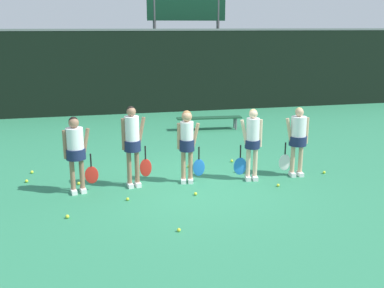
# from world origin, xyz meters

# --- Properties ---
(ground_plane) EXTENTS (140.00, 140.00, 0.00)m
(ground_plane) POSITION_xyz_m (0.00, 0.00, 0.00)
(ground_plane) COLOR #2D7F56
(fence_windscreen) EXTENTS (60.00, 0.08, 3.31)m
(fence_windscreen) POSITION_xyz_m (0.00, 8.57, 1.67)
(fence_windscreen) COLOR black
(fence_windscreen) RESTS_ON ground_plane
(scoreboard) EXTENTS (3.45, 0.15, 4.90)m
(scoreboard) POSITION_xyz_m (2.18, 10.48, 3.81)
(scoreboard) COLOR #515156
(scoreboard) RESTS_ON ground_plane
(bench_courtside) EXTENTS (2.21, 0.53, 0.43)m
(bench_courtside) POSITION_xyz_m (1.77, 5.08, 0.38)
(bench_courtside) COLOR #19472D
(bench_courtside) RESTS_ON ground_plane
(player_0) EXTENTS (0.68, 0.41, 1.63)m
(player_0) POSITION_xyz_m (-2.49, -0.03, 0.97)
(player_0) COLOR #8C664C
(player_0) RESTS_ON ground_plane
(player_1) EXTENTS (0.63, 0.36, 1.78)m
(player_1) POSITION_xyz_m (-1.30, 0.08, 1.05)
(player_1) COLOR #8C664C
(player_1) RESTS_ON ground_plane
(player_2) EXTENTS (0.61, 0.34, 1.64)m
(player_2) POSITION_xyz_m (-0.10, 0.08, 0.97)
(player_2) COLOR tan
(player_2) RESTS_ON ground_plane
(player_3) EXTENTS (0.63, 0.34, 1.64)m
(player_3) POSITION_xyz_m (1.35, -0.08, 0.95)
(player_3) COLOR beige
(player_3) RESTS_ON ground_plane
(player_4) EXTENTS (0.68, 0.40, 1.62)m
(player_4) POSITION_xyz_m (2.48, -0.05, 0.95)
(player_4) COLOR tan
(player_4) RESTS_ON ground_plane
(tennis_ball_0) EXTENTS (0.06, 0.06, 0.06)m
(tennis_ball_0) POSITION_xyz_m (-0.79, -2.35, 0.03)
(tennis_ball_0) COLOR #CCE033
(tennis_ball_0) RESTS_ON ground_plane
(tennis_ball_1) EXTENTS (0.07, 0.07, 0.07)m
(tennis_ball_1) POSITION_xyz_m (3.21, -0.08, 0.03)
(tennis_ball_1) COLOR #CCE033
(tennis_ball_1) RESTS_ON ground_plane
(tennis_ball_2) EXTENTS (0.07, 0.07, 0.07)m
(tennis_ball_2) POSITION_xyz_m (-2.67, -1.35, 0.04)
(tennis_ball_2) COLOR #CCE033
(tennis_ball_2) RESTS_ON ground_plane
(tennis_ball_3) EXTENTS (0.06, 0.06, 0.06)m
(tennis_ball_3) POSITION_xyz_m (1.78, -0.66, 0.03)
(tennis_ball_3) COLOR #CCE033
(tennis_ball_3) RESTS_ON ground_plane
(tennis_ball_4) EXTENTS (0.07, 0.07, 0.07)m
(tennis_ball_4) POSITION_xyz_m (1.35, 1.31, 0.04)
(tennis_ball_4) COLOR #CCE033
(tennis_ball_4) RESTS_ON ground_plane
(tennis_ball_5) EXTENTS (0.07, 0.07, 0.07)m
(tennis_ball_5) POSITION_xyz_m (-3.64, 0.87, 0.04)
(tennis_ball_5) COLOR #CCE033
(tennis_ball_5) RESTS_ON ground_plane
(tennis_ball_6) EXTENTS (0.06, 0.06, 0.06)m
(tennis_ball_6) POSITION_xyz_m (-1.52, -0.73, 0.03)
(tennis_ball_6) COLOR #CCE033
(tennis_ball_6) RESTS_ON ground_plane
(tennis_ball_7) EXTENTS (0.07, 0.07, 0.07)m
(tennis_ball_7) POSITION_xyz_m (-3.59, 1.51, 0.04)
(tennis_ball_7) COLOR #CCE033
(tennis_ball_7) RESTS_ON ground_plane
(tennis_ball_8) EXTENTS (0.07, 0.07, 0.07)m
(tennis_ball_8) POSITION_xyz_m (0.16, 1.11, 0.03)
(tennis_ball_8) COLOR #CCE033
(tennis_ball_8) RESTS_ON ground_plane
(tennis_ball_9) EXTENTS (0.07, 0.07, 0.07)m
(tennis_ball_9) POSITION_xyz_m (-0.11, -0.76, 0.03)
(tennis_ball_9) COLOR #CCE033
(tennis_ball_9) RESTS_ON ground_plane
(tennis_ball_10) EXTENTS (0.07, 0.07, 0.07)m
(tennis_ball_10) POSITION_xyz_m (-2.49, 0.45, 0.03)
(tennis_ball_10) COLOR #CCE033
(tennis_ball_10) RESTS_ON ground_plane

